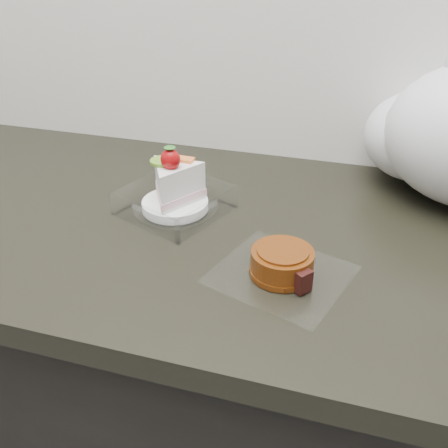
# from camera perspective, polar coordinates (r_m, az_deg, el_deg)

# --- Properties ---
(counter) EXTENTS (2.04, 0.64, 0.90)m
(counter) POSITION_cam_1_polar(r_m,az_deg,el_deg) (1.15, -2.80, -19.09)
(counter) COLOR black
(counter) RESTS_ON ground
(cake_tray) EXTENTS (0.20, 0.20, 0.12)m
(cake_tray) POSITION_cam_1_polar(r_m,az_deg,el_deg) (0.87, -5.68, 3.42)
(cake_tray) COLOR white
(cake_tray) RESTS_ON counter
(mooncake_wrap) EXTENTS (0.22, 0.21, 0.04)m
(mooncake_wrap) POSITION_cam_1_polar(r_m,az_deg,el_deg) (0.71, 6.72, -4.71)
(mooncake_wrap) COLOR white
(mooncake_wrap) RESTS_ON counter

